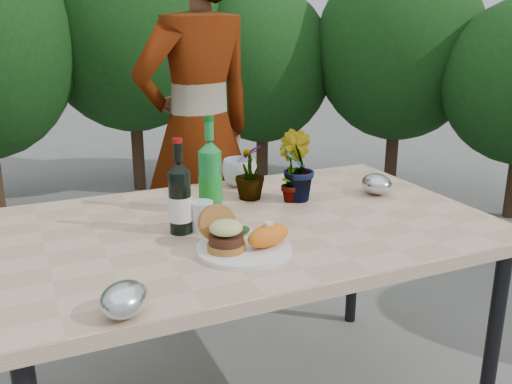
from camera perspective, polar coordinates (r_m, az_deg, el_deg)
name	(u,v)px	position (r m, az deg, el deg)	size (l,w,h in m)	color
patio_table	(246,239)	(1.90, -0.99, -4.74)	(1.60, 1.00, 0.75)	#D1AD8B
shrub_hedge	(163,60)	(3.49, -9.24, 12.93)	(6.93, 5.10, 2.14)	#382316
dinner_plate	(244,249)	(1.66, -1.20, -5.72)	(0.28, 0.28, 0.01)	white
burger_stack	(224,233)	(1.64, -3.24, -4.08)	(0.11, 0.16, 0.11)	#B7722D
sweet_potato	(268,235)	(1.65, 1.24, -4.37)	(0.15, 0.08, 0.06)	orange
grilled_veg	(237,231)	(1.74, -1.87, -3.93)	(0.08, 0.05, 0.03)	olive
wine_bottle	(180,199)	(1.78, -7.62, -0.67)	(0.07, 0.07, 0.30)	black
sparkling_water	(210,178)	(1.95, -4.60, 1.41)	(0.08, 0.08, 0.34)	#188536
plastic_cup	(202,216)	(1.81, -5.41, -2.42)	(0.07, 0.07, 0.10)	silver
seedling_left	(291,174)	(2.06, 3.49, 1.85)	(0.11, 0.08, 0.22)	#29561D
seedling_mid	(296,166)	(2.09, 4.03, 2.60)	(0.14, 0.11, 0.26)	#245F20
seedling_right	(250,172)	(2.10, -0.61, 2.01)	(0.11, 0.11, 0.20)	#23581E
blue_bowl	(239,172)	(2.28, -1.67, 1.96)	(0.14, 0.14, 0.11)	silver
foil_packet_left	(124,299)	(1.35, -13.04, -10.41)	(0.13, 0.11, 0.08)	silver
foil_packet_right	(376,184)	(2.22, 11.96, 0.79)	(0.13, 0.11, 0.08)	silver
person	(199,133)	(2.66, -5.74, 5.90)	(0.65, 0.42, 1.77)	#A76A53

